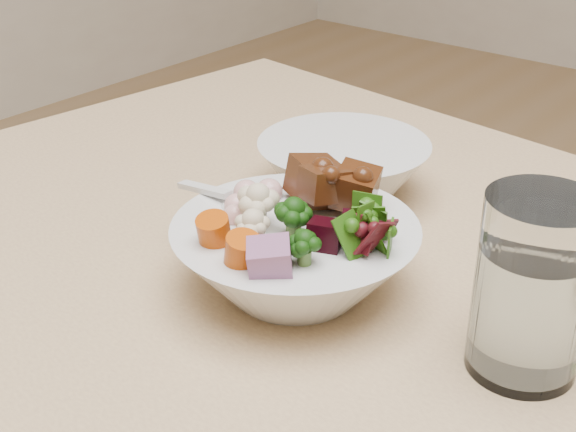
% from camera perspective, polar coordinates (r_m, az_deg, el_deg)
% --- Properties ---
extents(food_bowl, '(0.19, 0.19, 0.10)m').
position_cam_1_polar(food_bowl, '(0.61, 0.70, -2.66)').
color(food_bowl, silver).
rests_on(food_bowl, dining_table).
extents(soup_spoon, '(0.08, 0.03, 0.02)m').
position_cam_1_polar(soup_spoon, '(0.63, -4.21, 0.88)').
color(soup_spoon, silver).
rests_on(soup_spoon, food_bowl).
extents(water_glass, '(0.07, 0.07, 0.12)m').
position_cam_1_polar(water_glass, '(0.54, 16.87, -5.32)').
color(water_glass, silver).
rests_on(water_glass, dining_table).
extents(side_bowl, '(0.16, 0.16, 0.05)m').
position_cam_1_polar(side_bowl, '(0.76, 3.95, 3.35)').
color(side_bowl, silver).
rests_on(side_bowl, dining_table).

